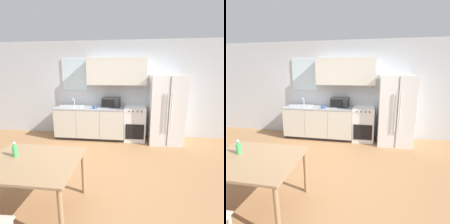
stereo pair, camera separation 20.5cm
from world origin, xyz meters
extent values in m
plane|color=#9E7047|center=(0.00, 0.00, 0.00)|extent=(12.00, 12.00, 0.00)
cube|color=silver|center=(0.00, 2.07, 1.35)|extent=(12.00, 0.06, 2.70)
cube|color=silver|center=(-1.01, 2.03, 1.77)|extent=(0.74, 0.04, 0.89)
cube|color=beige|center=(0.23, 1.88, 1.86)|extent=(1.61, 0.32, 0.71)
cube|color=#333333|center=(-0.50, 1.74, 0.04)|extent=(1.92, 0.60, 0.08)
cube|color=beige|center=(-0.50, 1.71, 0.47)|extent=(1.92, 0.66, 0.78)
cube|color=beige|center=(-1.13, 1.38, 0.47)|extent=(0.62, 0.01, 0.76)
cube|color=beige|center=(-0.50, 1.38, 0.47)|extent=(0.62, 0.01, 0.76)
cube|color=beige|center=(0.14, 1.38, 0.47)|extent=(0.62, 0.01, 0.76)
cube|color=#9EA0A5|center=(-0.50, 1.71, 0.88)|extent=(1.94, 0.68, 0.03)
cube|color=white|center=(0.75, 1.73, 0.46)|extent=(0.56, 0.63, 0.92)
cube|color=black|center=(0.75, 1.40, 0.32)|extent=(0.48, 0.01, 0.41)
cylinder|color=#262626|center=(0.60, 1.40, 0.87)|extent=(0.03, 0.02, 0.03)
cylinder|color=#262626|center=(0.70, 1.40, 0.87)|extent=(0.03, 0.02, 0.03)
cylinder|color=#262626|center=(0.81, 1.40, 0.87)|extent=(0.03, 0.02, 0.03)
cylinder|color=#262626|center=(0.91, 1.40, 0.87)|extent=(0.03, 0.02, 0.03)
cube|color=white|center=(1.56, 1.66, 0.89)|extent=(0.84, 0.77, 1.78)
cube|color=#3F3F3F|center=(1.56, 1.27, 0.89)|extent=(0.01, 0.01, 1.72)
cylinder|color=silver|center=(1.51, 1.24, 0.93)|extent=(0.02, 0.02, 0.98)
cylinder|color=silver|center=(1.61, 1.24, 0.93)|extent=(0.02, 0.02, 0.98)
cube|color=#B7BABC|center=(-1.01, 1.71, 0.90)|extent=(0.58, 0.42, 0.02)
cylinder|color=silver|center=(-1.01, 1.88, 1.01)|extent=(0.02, 0.02, 0.19)
cylinder|color=silver|center=(-1.01, 1.81, 1.09)|extent=(0.02, 0.14, 0.02)
cube|color=#282828|center=(0.08, 1.85, 1.02)|extent=(0.50, 0.33, 0.26)
cube|color=black|center=(0.02, 1.67, 1.02)|extent=(0.32, 0.01, 0.19)
cube|color=#2D2D33|center=(0.26, 1.67, 1.02)|extent=(0.10, 0.01, 0.21)
cylinder|color=#335999|center=(-0.33, 1.54, 0.93)|extent=(0.10, 0.10, 0.08)
torus|color=#335999|center=(-0.26, 1.54, 0.93)|extent=(0.02, 0.07, 0.07)
cube|color=#997551|center=(-0.60, -1.06, 0.73)|extent=(1.23, 0.97, 0.03)
cylinder|color=#997551|center=(-0.04, -1.49, 0.36)|extent=(0.06, 0.06, 0.72)
cylinder|color=#997551|center=(-1.15, -0.63, 0.36)|extent=(0.06, 0.06, 0.72)
cylinder|color=#997551|center=(-0.04, -0.63, 0.36)|extent=(0.06, 0.06, 0.72)
cylinder|color=#3FB259|center=(-0.87, -0.97, 0.82)|extent=(0.07, 0.07, 0.14)
cylinder|color=#3FB259|center=(-0.87, -0.97, 0.91)|extent=(0.03, 0.03, 0.04)
cylinder|color=white|center=(-0.87, -0.97, 0.94)|extent=(0.03, 0.03, 0.02)
camera|label=1|loc=(0.68, -2.96, 1.86)|focal=28.00mm
camera|label=2|loc=(0.88, -2.93, 1.86)|focal=28.00mm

